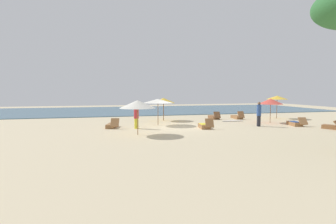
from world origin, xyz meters
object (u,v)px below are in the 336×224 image
at_px(lounger_0, 112,125).
at_px(lounger_1, 237,117).
at_px(lounger_5, 214,117).
at_px(lounger_4, 295,123).
at_px(lounger_2, 335,127).
at_px(surfboard, 232,121).
at_px(person_0, 136,117).
at_px(umbrella_2, 271,101).
at_px(lounger_3, 205,126).
at_px(person_1, 259,114).
at_px(umbrella_3, 138,104).
at_px(umbrella_1, 163,100).
at_px(umbrella_0, 158,101).
at_px(umbrella_4, 277,98).

bearing_deg(lounger_0, lounger_1, 16.42).
xyz_separation_m(lounger_0, lounger_5, (9.53, 3.81, -0.00)).
height_order(lounger_0, lounger_4, lounger_0).
distance_m(lounger_2, surfboard, 7.68).
bearing_deg(lounger_2, lounger_4, 116.65).
bearing_deg(person_0, umbrella_2, 3.35).
height_order(lounger_3, person_1, person_1).
height_order(person_1, surfboard, person_1).
distance_m(lounger_0, lounger_1, 12.21).
bearing_deg(lounger_2, person_1, 146.31).
height_order(umbrella_2, lounger_4, umbrella_2).
xyz_separation_m(umbrella_3, surfboard, (8.93, 5.16, -1.81)).
xyz_separation_m(umbrella_1, lounger_3, (1.65, -5.50, -1.59)).
height_order(lounger_3, person_0, person_0).
height_order(umbrella_0, umbrella_2, umbrella_0).
bearing_deg(umbrella_1, lounger_0, -142.14).
bearing_deg(lounger_4, person_1, 173.61).
height_order(lounger_5, surfboard, lounger_5).
xyz_separation_m(umbrella_1, umbrella_3, (-3.32, -7.20, 0.08)).
height_order(umbrella_1, person_0, umbrella_1).
bearing_deg(umbrella_2, umbrella_3, -163.54).
bearing_deg(lounger_3, umbrella_3, -161.15).
bearing_deg(person_1, lounger_0, 169.70).
bearing_deg(lounger_1, umbrella_3, -145.88).
bearing_deg(person_1, surfboard, 95.27).
bearing_deg(surfboard, umbrella_4, 11.95).
bearing_deg(lounger_0, umbrella_3, -69.71).
xyz_separation_m(umbrella_1, person_1, (5.93, -5.54, -0.84)).
height_order(umbrella_4, lounger_0, umbrella_4).
xyz_separation_m(umbrella_2, person_1, (-2.14, -1.70, -0.84)).
relative_size(umbrella_3, person_0, 1.32).
relative_size(umbrella_0, lounger_0, 1.29).
xyz_separation_m(umbrella_2, surfboard, (-2.46, 1.80, -1.73)).
xyz_separation_m(lounger_3, lounger_5, (3.23, 5.70, -0.01)).
distance_m(umbrella_2, surfboard, 3.50).
xyz_separation_m(lounger_0, surfboard, (10.26, 1.57, -0.14)).
relative_size(umbrella_0, lounger_1, 1.35).
bearing_deg(person_1, lounger_4, -6.39).
relative_size(umbrella_1, person_0, 1.21).
relative_size(lounger_0, lounger_4, 0.97).
height_order(lounger_2, lounger_5, lounger_5).
distance_m(umbrella_3, umbrella_4, 15.40).
height_order(umbrella_2, umbrella_4, umbrella_4).
distance_m(lounger_1, lounger_5, 2.21).
bearing_deg(lounger_4, person_0, 173.38).
xyz_separation_m(lounger_0, lounger_4, (13.49, -2.25, 0.00)).
height_order(umbrella_1, lounger_2, umbrella_1).
bearing_deg(lounger_0, surfboard, 8.72).
bearing_deg(umbrella_0, surfboard, 7.70).
height_order(umbrella_3, lounger_5, umbrella_3).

